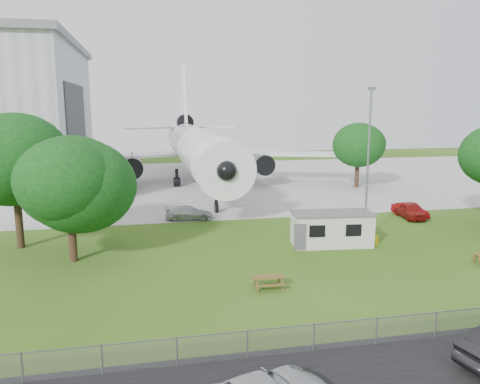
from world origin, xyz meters
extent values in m
plane|color=#4A6E21|center=(0.00, 0.00, 0.00)|extent=(160.00, 160.00, 0.00)
cube|color=#B7B7B2|center=(0.00, 38.00, 0.01)|extent=(120.00, 46.00, 0.03)
cube|color=#2D3033|center=(-16.93, 33.00, 6.75)|extent=(0.16, 16.00, 12.96)
cylinder|color=white|center=(-2.00, 34.00, 5.10)|extent=(5.40, 34.00, 5.40)
cone|color=white|center=(-2.00, 15.00, 5.10)|extent=(5.40, 5.50, 5.40)
cone|color=white|center=(-2.00, 55.00, 5.90)|extent=(4.86, 9.00, 4.86)
cube|color=white|center=(-14.50, 37.20, 3.90)|extent=(21.36, 10.77, 0.36)
cube|color=white|center=(10.50, 37.20, 3.90)|extent=(21.36, 10.77, 0.36)
cube|color=white|center=(-2.00, 55.00, 11.60)|extent=(0.46, 9.96, 12.17)
cylinder|color=#515459|center=(-10.50, 33.50, 3.00)|extent=(2.50, 4.20, 2.50)
cylinder|color=#515459|center=(6.50, 33.50, 3.00)|extent=(2.50, 4.20, 2.50)
cylinder|color=#515459|center=(-2.00, 54.00, 7.90)|extent=(2.60, 4.50, 2.60)
cylinder|color=black|center=(-2.00, 18.50, 1.20)|extent=(0.36, 0.36, 2.40)
cylinder|color=black|center=(-4.80, 35.00, 1.20)|extent=(0.44, 0.44, 2.40)
cylinder|color=black|center=(0.80, 35.00, 1.20)|extent=(0.44, 0.44, 2.40)
cube|color=beige|center=(5.04, 5.43, 1.25)|extent=(6.22, 3.10, 2.50)
cube|color=#59595B|center=(5.04, 5.43, 2.56)|extent=(6.44, 3.32, 0.12)
cylinder|color=gold|center=(8.44, 4.83, 0.35)|extent=(0.50, 0.50, 0.70)
cube|color=gray|center=(0.00, -9.50, 0.00)|extent=(58.00, 0.04, 1.30)
cylinder|color=slate|center=(8.20, 6.20, 6.00)|extent=(0.16, 0.16, 12.00)
cylinder|color=#382619|center=(-18.51, 9.61, 1.95)|extent=(0.56, 0.56, 3.90)
sphere|color=#196017|center=(-18.51, 9.61, 6.72)|extent=(9.18, 9.18, 9.18)
cylinder|color=#382619|center=(-14.12, 5.51, 1.62)|extent=(0.56, 0.56, 3.23)
sphere|color=#196017|center=(-14.12, 5.51, 5.57)|extent=(7.69, 7.69, 7.69)
cylinder|color=#382619|center=(18.52, 29.34, 1.53)|extent=(0.56, 0.56, 3.05)
sphere|color=#196017|center=(18.52, 29.34, 5.26)|extent=(6.84, 6.84, 6.84)
imported|color=maroon|center=(15.92, 12.26, 0.72)|extent=(2.18, 4.42, 1.45)
imported|color=maroon|center=(16.17, 12.59, 0.67)|extent=(1.99, 4.24, 1.34)
imported|color=#B7B9BF|center=(-5.03, 15.92, 0.65)|extent=(4.57, 2.12, 1.29)
camera|label=1|loc=(-9.05, -27.52, 10.71)|focal=35.00mm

